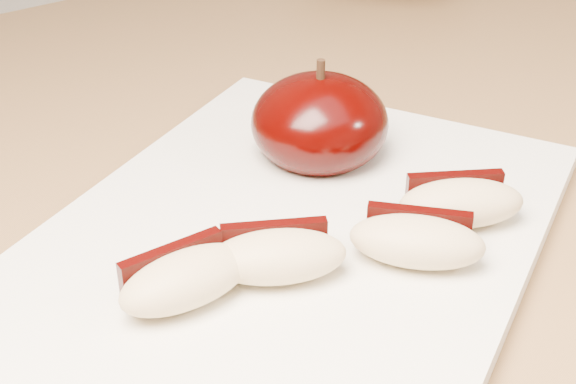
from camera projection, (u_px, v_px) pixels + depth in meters
cutting_board at (288, 242)px, 0.43m from camera, size 0.40×0.36×0.01m
apple_half at (320, 123)px, 0.48m from camera, size 0.10×0.10×0.07m
apple_wedge_a at (185, 278)px, 0.37m from camera, size 0.07×0.04×0.02m
apple_wedge_b at (277, 255)px, 0.39m from camera, size 0.07×0.06×0.02m
apple_wedge_c at (417, 240)px, 0.40m from camera, size 0.07×0.07×0.02m
apple_wedge_d at (460, 202)px, 0.43m from camera, size 0.07×0.06×0.02m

